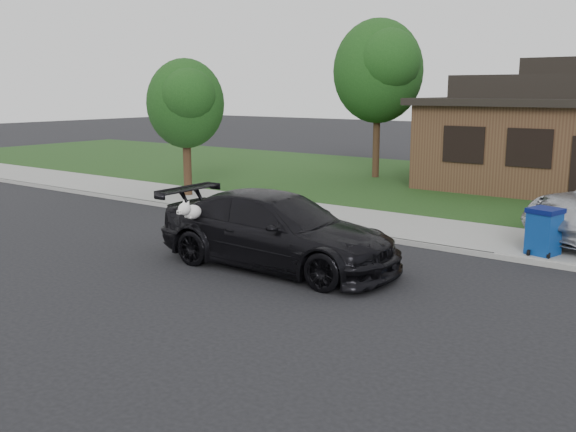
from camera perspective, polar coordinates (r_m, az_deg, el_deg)
The scene contains 8 objects.
ground at distance 13.71m, azimuth -2.22°, elevation -4.40°, with size 120.00×120.00×0.00m, color black.
sidewalk at distance 17.76m, azimuth 7.94°, elevation -0.70°, with size 60.00×3.00×0.12m, color gray.
curb at distance 16.48m, azimuth 5.43°, elevation -1.56°, with size 60.00×0.12×0.12m, color gray.
lawn at distance 24.97m, azimuth 16.84°, elevation 2.37°, with size 60.00×13.00×0.13m, color #193814.
sedan at distance 13.42m, azimuth -0.97°, elevation -1.30°, with size 5.46×2.61×1.56m.
recycling_bin at distance 15.02m, azimuth 21.79°, elevation -1.29°, with size 0.76×0.76×1.04m.
tree_0 at distance 26.38m, azimuth 8.21°, elevation 12.80°, with size 3.78×3.60×6.34m.
tree_2 at distance 21.97m, azimuth -9.05°, elevation 9.97°, with size 2.73×2.60×4.59m.
Camera 1 is at (8.30, -10.27, 3.68)m, focal length 40.00 mm.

